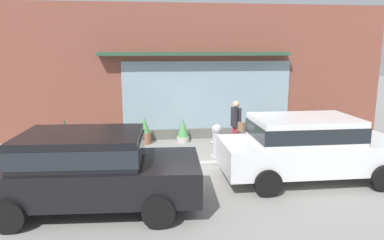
# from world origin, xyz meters

# --- Properties ---
(ground_plane) EXTENTS (60.00, 60.00, 0.00)m
(ground_plane) POSITION_xyz_m (0.00, 0.00, 0.00)
(ground_plane) COLOR gray
(curb_strip) EXTENTS (14.00, 0.24, 0.12)m
(curb_strip) POSITION_xyz_m (0.00, -0.20, 0.06)
(curb_strip) COLOR #B2B2AD
(curb_strip) RESTS_ON ground_plane
(storefront) EXTENTS (14.00, 0.81, 4.74)m
(storefront) POSITION_xyz_m (0.01, 3.19, 2.33)
(storefront) COLOR brown
(storefront) RESTS_ON ground_plane
(fire_hydrant) EXTENTS (0.43, 0.41, 1.01)m
(fire_hydrant) POSITION_xyz_m (0.35, 0.60, 0.52)
(fire_hydrant) COLOR #B2B2B7
(fire_hydrant) RESTS_ON ground_plane
(pedestrian_with_handbag) EXTENTS (0.37, 0.58, 1.61)m
(pedestrian_with_handbag) POSITION_xyz_m (1.08, 1.17, 0.92)
(pedestrian_with_handbag) COLOR #8E333D
(pedestrian_with_handbag) RESTS_ON ground_plane
(parked_car_white) EXTENTS (4.40, 1.96, 1.60)m
(parked_car_white) POSITION_xyz_m (2.21, -1.52, 0.90)
(parked_car_white) COLOR white
(parked_car_white) RESTS_ON ground_plane
(parked_car_black) EXTENTS (4.34, 2.24, 1.57)m
(parked_car_black) POSITION_xyz_m (-2.84, -2.51, 0.89)
(parked_car_black) COLOR black
(parked_car_black) RESTS_ON ground_plane
(potted_plant_doorstep) EXTENTS (0.60, 0.60, 0.78)m
(potted_plant_doorstep) POSITION_xyz_m (3.10, 2.38, 0.42)
(potted_plant_doorstep) COLOR #33473D
(potted_plant_doorstep) RESTS_ON ground_plane
(potted_plant_corner_tall) EXTENTS (0.44, 0.44, 0.96)m
(potted_plant_corner_tall) POSITION_xyz_m (-1.82, 2.42, 0.46)
(potted_plant_corner_tall) COLOR #9E6042
(potted_plant_corner_tall) RESTS_ON ground_plane
(potted_plant_trailing_edge) EXTENTS (0.28, 0.28, 0.98)m
(potted_plant_trailing_edge) POSITION_xyz_m (-4.41, 2.35, 0.47)
(potted_plant_trailing_edge) COLOR #B7B2A3
(potted_plant_trailing_edge) RESTS_ON ground_plane
(potted_plant_near_hydrant) EXTENTS (0.40, 0.40, 0.55)m
(potted_plant_near_hydrant) POSITION_xyz_m (-2.89, 2.38, 0.26)
(potted_plant_near_hydrant) COLOR #33473D
(potted_plant_near_hydrant) RESTS_ON ground_plane
(potted_plant_window_center) EXTENTS (0.50, 0.50, 0.86)m
(potted_plant_window_center) POSITION_xyz_m (4.49, 2.26, 0.49)
(potted_plant_window_center) COLOR #9E6042
(potted_plant_window_center) RESTS_ON ground_plane
(potted_plant_window_right) EXTENTS (0.43, 0.43, 0.86)m
(potted_plant_window_right) POSITION_xyz_m (-0.48, 2.47, 0.41)
(potted_plant_window_right) COLOR #B7B2A3
(potted_plant_window_right) RESTS_ON ground_plane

